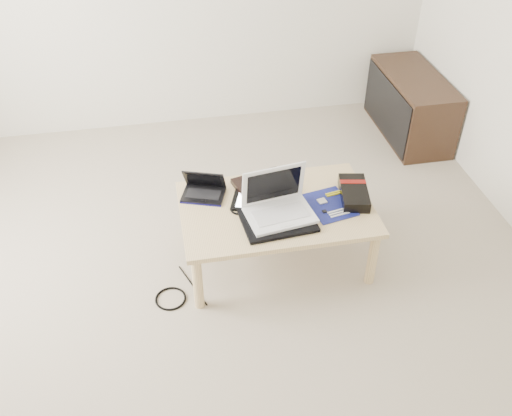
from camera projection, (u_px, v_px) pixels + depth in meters
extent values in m
plane|color=#B2A291|center=(214.00, 291.00, 3.30)|extent=(4.00, 4.00, 0.00)
cube|color=#DFBE86|center=(276.00, 209.00, 3.27)|extent=(1.10, 0.70, 0.03)
cylinder|color=#DFBE86|center=(198.00, 282.00, 3.10)|extent=(0.06, 0.06, 0.37)
cylinder|color=#DFBE86|center=(373.00, 258.00, 3.24)|extent=(0.06, 0.06, 0.37)
cylinder|color=#DFBE86|center=(187.00, 214.00, 3.56)|extent=(0.06, 0.06, 0.37)
cylinder|color=#DFBE86|center=(341.00, 195.00, 3.70)|extent=(0.06, 0.06, 0.37)
cube|color=#3A2617|center=(411.00, 105.00, 4.51)|extent=(0.40, 0.90, 0.50)
cube|color=black|center=(387.00, 108.00, 4.48)|extent=(0.02, 0.86, 0.44)
cube|color=black|center=(263.00, 186.00, 3.40)|extent=(0.36, 0.33, 0.03)
cube|color=black|center=(204.00, 195.00, 3.34)|extent=(0.29, 0.24, 0.01)
cube|color=black|center=(203.00, 194.00, 3.33)|extent=(0.22, 0.15, 0.00)
cube|color=black|center=(201.00, 200.00, 3.29)|extent=(0.06, 0.04, 0.00)
cube|color=black|center=(204.00, 179.00, 3.33)|extent=(0.26, 0.16, 0.15)
cube|color=black|center=(204.00, 180.00, 3.32)|extent=(0.22, 0.13, 0.12)
cube|color=#0D0C45|center=(200.00, 204.00, 3.28)|extent=(0.23, 0.09, 0.01)
cube|color=black|center=(256.00, 201.00, 3.30)|extent=(0.33, 0.29, 0.01)
cube|color=silver|center=(256.00, 200.00, 3.30)|extent=(0.26, 0.23, 0.00)
cube|color=silver|center=(294.00, 201.00, 3.29)|extent=(0.12, 0.25, 0.02)
cube|color=#A5A4AA|center=(294.00, 199.00, 3.29)|extent=(0.10, 0.20, 0.00)
cube|color=black|center=(278.00, 221.00, 3.15)|extent=(0.42, 0.32, 0.02)
cube|color=white|center=(280.00, 215.00, 3.16)|extent=(0.40, 0.31, 0.02)
cube|color=silver|center=(280.00, 214.00, 3.15)|extent=(0.32, 0.18, 0.00)
cube|color=white|center=(287.00, 224.00, 3.09)|extent=(0.08, 0.05, 0.00)
cube|color=white|center=(273.00, 184.00, 3.16)|extent=(0.37, 0.10, 0.25)
cube|color=black|center=(274.00, 185.00, 3.16)|extent=(0.31, 0.07, 0.20)
cube|color=#0C1251|center=(330.00, 205.00, 3.28)|extent=(0.29, 0.33, 0.01)
cube|color=silver|center=(322.00, 201.00, 3.29)|extent=(0.06, 0.06, 0.01)
cube|color=gold|center=(333.00, 193.00, 3.36)|extent=(0.10, 0.03, 0.01)
cube|color=gold|center=(334.00, 194.00, 3.34)|extent=(0.10, 0.03, 0.01)
cube|color=silver|center=(338.00, 210.00, 3.23)|extent=(0.14, 0.04, 0.01)
cube|color=silver|center=(340.00, 212.00, 3.21)|extent=(0.14, 0.04, 0.01)
cube|color=silver|center=(342.00, 214.00, 3.20)|extent=(0.14, 0.04, 0.01)
cube|color=black|center=(324.00, 211.00, 3.22)|extent=(0.03, 0.03, 0.01)
cube|color=black|center=(354.00, 193.00, 3.32)|extent=(0.21, 0.33, 0.07)
cube|color=maroon|center=(353.00, 182.00, 3.35)|extent=(0.16, 0.07, 0.00)
torus|color=black|center=(239.00, 209.00, 3.24)|extent=(0.11, 0.11, 0.01)
torus|color=black|center=(171.00, 299.00, 3.24)|extent=(0.19, 0.19, 0.01)
cylinder|color=black|center=(193.00, 285.00, 3.33)|extent=(0.14, 0.34, 0.01)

